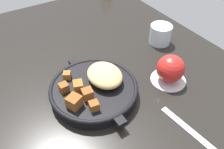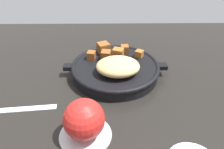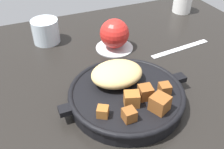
{
  "view_description": "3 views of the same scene",
  "coord_description": "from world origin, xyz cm",
  "px_view_note": "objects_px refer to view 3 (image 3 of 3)",
  "views": [
    {
      "loc": [
        46.0,
        -23.99,
        48.06
      ],
      "look_at": [
        4.39,
        2.23,
        3.48
      ],
      "focal_mm": 36.61,
      "sensor_mm": 36.0,
      "label": 1
    },
    {
      "loc": [
        7.41,
        47.41,
        35.41
      ],
      "look_at": [
        6.77,
        0.43,
        3.56
      ],
      "focal_mm": 35.08,
      "sensor_mm": 36.0,
      "label": 2
    },
    {
      "loc": [
        -12.99,
        -41.45,
        38.71
      ],
      "look_at": [
        4.08,
        -0.69,
        5.41
      ],
      "focal_mm": 41.4,
      "sensor_mm": 36.0,
      "label": 3
    }
  ],
  "objects_px": {
    "cast_iron_skillet": "(126,93)",
    "white_creamer_pitcher": "(183,1)",
    "red_apple": "(114,33)",
    "water_glass_short": "(46,31)",
    "butter_knife": "(180,48)"
  },
  "relations": [
    {
      "from": "cast_iron_skillet",
      "to": "red_apple",
      "type": "xyz_separation_m",
      "value": [
        0.07,
        0.22,
        0.02
      ]
    },
    {
      "from": "cast_iron_skillet",
      "to": "white_creamer_pitcher",
      "type": "bearing_deg",
      "value": 42.32
    },
    {
      "from": "water_glass_short",
      "to": "butter_knife",
      "type": "bearing_deg",
      "value": -28.96
    },
    {
      "from": "white_creamer_pitcher",
      "to": "butter_knife",
      "type": "bearing_deg",
      "value": -125.14
    },
    {
      "from": "cast_iron_skillet",
      "to": "red_apple",
      "type": "bearing_deg",
      "value": 72.84
    },
    {
      "from": "butter_knife",
      "to": "white_creamer_pitcher",
      "type": "distance_m",
      "value": 0.27
    },
    {
      "from": "red_apple",
      "to": "white_creamer_pitcher",
      "type": "distance_m",
      "value": 0.36
    },
    {
      "from": "white_creamer_pitcher",
      "to": "water_glass_short",
      "type": "distance_m",
      "value": 0.5
    },
    {
      "from": "cast_iron_skillet",
      "to": "red_apple",
      "type": "relative_size",
      "value": 3.53
    },
    {
      "from": "red_apple",
      "to": "water_glass_short",
      "type": "distance_m",
      "value": 0.21
    },
    {
      "from": "red_apple",
      "to": "white_creamer_pitcher",
      "type": "height_order",
      "value": "red_apple"
    },
    {
      "from": "water_glass_short",
      "to": "red_apple",
      "type": "bearing_deg",
      "value": -33.47
    },
    {
      "from": "cast_iron_skillet",
      "to": "butter_knife",
      "type": "bearing_deg",
      "value": 30.06
    },
    {
      "from": "red_apple",
      "to": "butter_knife",
      "type": "bearing_deg",
      "value": -24.09
    },
    {
      "from": "water_glass_short",
      "to": "white_creamer_pitcher",
      "type": "bearing_deg",
      "value": 3.6
    }
  ]
}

